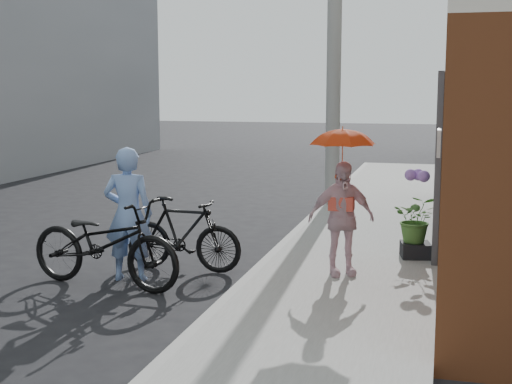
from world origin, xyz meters
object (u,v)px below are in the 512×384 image
at_px(utility_pole, 334,30).
at_px(kimono_woman, 341,218).
at_px(bike_left, 105,243).
at_px(officer, 128,214).
at_px(bike_right, 183,234).
at_px(planter, 415,250).

bearing_deg(utility_pole, kimono_woman, -80.08).
height_order(bike_left, kimono_woman, kimono_woman).
xyz_separation_m(officer, bike_right, (0.49, 0.62, -0.35)).
distance_m(utility_pole, bike_right, 6.10).
bearing_deg(bike_left, kimono_woman, -63.67).
bearing_deg(utility_pole, officer, -106.24).
relative_size(officer, kimono_woman, 1.19).
bearing_deg(kimono_woman, utility_pole, 75.17).
xyz_separation_m(bike_left, kimono_woman, (2.76, 0.87, 0.28)).
distance_m(utility_pole, kimono_woman, 6.01).
xyz_separation_m(kimono_woman, planter, (0.86, 1.16, -0.61)).
relative_size(bike_left, kimono_woman, 1.47).
distance_m(officer, planter, 3.90).
xyz_separation_m(utility_pole, bike_left, (-1.83, -6.17, -2.95)).
relative_size(bike_left, bike_right, 1.27).
xyz_separation_m(bike_right, kimono_woman, (2.12, -0.13, 0.34)).
bearing_deg(bike_right, utility_pole, -9.93).
xyz_separation_m(officer, planter, (3.48, 1.65, -0.62)).
height_order(bike_left, planter, bike_left).
distance_m(officer, kimono_woman, 2.66).
xyz_separation_m(utility_pole, officer, (-1.69, -5.79, -2.65)).
bearing_deg(bike_right, officer, 144.74).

